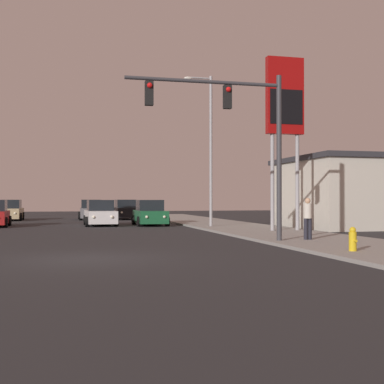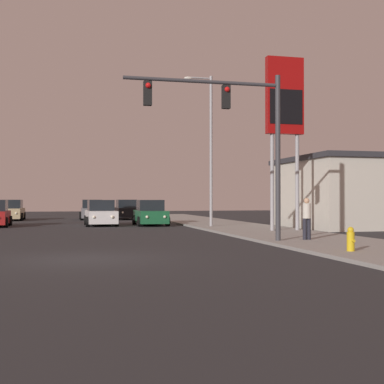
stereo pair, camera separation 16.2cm
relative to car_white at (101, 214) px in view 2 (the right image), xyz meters
name	(u,v)px [view 2 (the right image)]	position (x,y,z in m)	size (l,w,h in m)	color
ground_plane	(84,259)	(-1.80, -19.54, -0.76)	(120.00, 120.00, 0.00)	#28282B
sidewalk_right	(264,232)	(7.70, -9.54, -0.70)	(5.00, 60.00, 0.12)	gray
building_gas_station	(371,192)	(16.20, -5.86, 1.40)	(10.30, 8.30, 4.30)	beige
car_white	(101,214)	(0.00, 0.00, 0.00)	(2.04, 4.33, 1.68)	silver
car_grey	(92,211)	(-0.03, 10.32, 0.00)	(2.04, 4.33, 1.68)	slate
car_tan	(11,211)	(-6.51, 10.29, 0.00)	(2.04, 4.33, 1.68)	tan
car_black	(126,210)	(2.91, 10.72, 0.00)	(2.04, 4.33, 1.68)	black
car_green	(150,214)	(3.21, -0.50, 0.00)	(2.04, 4.32, 1.68)	#195933
traffic_light_mast	(237,124)	(4.11, -15.84, 3.90)	(6.19, 0.36, 6.50)	#38383D
street_lamp	(209,143)	(6.08, -4.65, 4.36)	(1.74, 0.24, 9.00)	#99999E
gas_station_sign	(285,105)	(8.80, -9.63, 5.86)	(2.00, 0.42, 9.00)	#99999E
fire_hydrant	(351,239)	(6.35, -20.36, -0.27)	(0.24, 0.34, 0.76)	gold
pedestrian_on_sidewalk	(307,217)	(7.10, -15.70, 0.27)	(0.34, 0.32, 1.67)	#23232D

